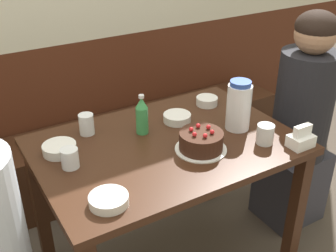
{
  "coord_description": "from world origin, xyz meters",
  "views": [
    {
      "loc": [
        -0.83,
        -1.4,
        1.72
      ],
      "look_at": [
        0.04,
        0.05,
        0.8
      ],
      "focal_mm": 45.0,
      "sensor_mm": 36.0,
      "label": 1
    }
  ],
  "objects_px": {
    "glass_shot_small": "(265,134)",
    "birthday_cake": "(201,141)",
    "napkin_holder": "(301,139)",
    "bowl_side_dish": "(59,149)",
    "glass_tumbler_short": "(86,124)",
    "soju_bottle": "(142,115)",
    "bowl_soup_white": "(109,200)",
    "bowl_sauce_shallow": "(207,101)",
    "glass_water_tall": "(70,158)",
    "person_pale_blue_shirt": "(300,129)",
    "bench_seat": "(102,157)",
    "bowl_rice_small": "(177,118)",
    "water_pitcher": "(239,106)"
  },
  "relations": [
    {
      "from": "glass_shot_small",
      "to": "birthday_cake",
      "type": "bearing_deg",
      "value": 160.4
    },
    {
      "from": "glass_shot_small",
      "to": "napkin_holder",
      "type": "bearing_deg",
      "value": -42.04
    },
    {
      "from": "bowl_side_dish",
      "to": "glass_tumbler_short",
      "type": "xyz_separation_m",
      "value": [
        0.16,
        0.1,
        0.03
      ]
    },
    {
      "from": "glass_tumbler_short",
      "to": "birthday_cake",
      "type": "bearing_deg",
      "value": -46.3
    },
    {
      "from": "soju_bottle",
      "to": "napkin_holder",
      "type": "distance_m",
      "value": 0.72
    },
    {
      "from": "bowl_soup_white",
      "to": "bowl_sauce_shallow",
      "type": "distance_m",
      "value": 0.93
    },
    {
      "from": "soju_bottle",
      "to": "glass_water_tall",
      "type": "height_order",
      "value": "soju_bottle"
    },
    {
      "from": "glass_tumbler_short",
      "to": "person_pale_blue_shirt",
      "type": "relative_size",
      "value": 0.08
    },
    {
      "from": "bowl_side_dish",
      "to": "glass_tumbler_short",
      "type": "bearing_deg",
      "value": 31.15
    },
    {
      "from": "bench_seat",
      "to": "soju_bottle",
      "type": "relative_size",
      "value": 13.77
    },
    {
      "from": "bowl_side_dish",
      "to": "glass_tumbler_short",
      "type": "relative_size",
      "value": 1.47
    },
    {
      "from": "napkin_holder",
      "to": "bowl_rice_small",
      "type": "xyz_separation_m",
      "value": [
        -0.34,
        0.48,
        -0.02
      ]
    },
    {
      "from": "bowl_sauce_shallow",
      "to": "birthday_cake",
      "type": "bearing_deg",
      "value": -128.78
    },
    {
      "from": "birthday_cake",
      "to": "bowl_sauce_shallow",
      "type": "relative_size",
      "value": 2.01
    },
    {
      "from": "soju_bottle",
      "to": "bowl_side_dish",
      "type": "bearing_deg",
      "value": 176.31
    },
    {
      "from": "water_pitcher",
      "to": "napkin_holder",
      "type": "distance_m",
      "value": 0.32
    },
    {
      "from": "bowl_side_dish",
      "to": "soju_bottle",
      "type": "bearing_deg",
      "value": -3.69
    },
    {
      "from": "bowl_sauce_shallow",
      "to": "glass_tumbler_short",
      "type": "relative_size",
      "value": 1.15
    },
    {
      "from": "napkin_holder",
      "to": "bowl_rice_small",
      "type": "relative_size",
      "value": 0.81
    },
    {
      "from": "bowl_sauce_shallow",
      "to": "glass_tumbler_short",
      "type": "height_order",
      "value": "glass_tumbler_short"
    },
    {
      "from": "soju_bottle",
      "to": "bowl_sauce_shallow",
      "type": "relative_size",
      "value": 1.7
    },
    {
      "from": "bowl_side_dish",
      "to": "bowl_rice_small",
      "type": "bearing_deg",
      "value": -1.23
    },
    {
      "from": "birthday_cake",
      "to": "person_pale_blue_shirt",
      "type": "xyz_separation_m",
      "value": [
        0.74,
        0.1,
        -0.2
      ]
    },
    {
      "from": "bowl_soup_white",
      "to": "bowl_rice_small",
      "type": "height_order",
      "value": "bowl_rice_small"
    },
    {
      "from": "birthday_cake",
      "to": "napkin_holder",
      "type": "relative_size",
      "value": 2.07
    },
    {
      "from": "glass_water_tall",
      "to": "glass_tumbler_short",
      "type": "xyz_separation_m",
      "value": [
        0.16,
        0.23,
        0.01
      ]
    },
    {
      "from": "soju_bottle",
      "to": "bowl_sauce_shallow",
      "type": "distance_m",
      "value": 0.45
    },
    {
      "from": "soju_bottle",
      "to": "glass_shot_small",
      "type": "bearing_deg",
      "value": -40.62
    },
    {
      "from": "water_pitcher",
      "to": "glass_shot_small",
      "type": "xyz_separation_m",
      "value": [
        0.02,
        -0.17,
        -0.07
      ]
    },
    {
      "from": "water_pitcher",
      "to": "soju_bottle",
      "type": "distance_m",
      "value": 0.45
    },
    {
      "from": "soju_bottle",
      "to": "glass_water_tall",
      "type": "relative_size",
      "value": 2.3
    },
    {
      "from": "bench_seat",
      "to": "bowl_sauce_shallow",
      "type": "bearing_deg",
      "value": -57.33
    },
    {
      "from": "bowl_sauce_shallow",
      "to": "glass_shot_small",
      "type": "relative_size",
      "value": 1.26
    },
    {
      "from": "bowl_sauce_shallow",
      "to": "glass_water_tall",
      "type": "xyz_separation_m",
      "value": [
        -0.82,
        -0.19,
        0.02
      ]
    },
    {
      "from": "bench_seat",
      "to": "glass_tumbler_short",
      "type": "xyz_separation_m",
      "value": [
        -0.27,
        -0.57,
        0.58
      ]
    },
    {
      "from": "glass_tumbler_short",
      "to": "person_pale_blue_shirt",
      "type": "xyz_separation_m",
      "value": [
        1.11,
        -0.29,
        -0.2
      ]
    },
    {
      "from": "person_pale_blue_shirt",
      "to": "water_pitcher",
      "type": "bearing_deg",
      "value": 2.99
    },
    {
      "from": "birthday_cake",
      "to": "water_pitcher",
      "type": "distance_m",
      "value": 0.28
    },
    {
      "from": "bench_seat",
      "to": "bowl_soup_white",
      "type": "distance_m",
      "value": 1.29
    },
    {
      "from": "soju_bottle",
      "to": "bench_seat",
      "type": "bearing_deg",
      "value": 85.94
    },
    {
      "from": "napkin_holder",
      "to": "glass_water_tall",
      "type": "xyz_separation_m",
      "value": [
        -0.93,
        0.37,
        0.0
      ]
    },
    {
      "from": "water_pitcher",
      "to": "glass_shot_small",
      "type": "bearing_deg",
      "value": -84.74
    },
    {
      "from": "birthday_cake",
      "to": "person_pale_blue_shirt",
      "type": "distance_m",
      "value": 0.77
    },
    {
      "from": "bench_seat",
      "to": "bowl_rice_small",
      "type": "distance_m",
      "value": 0.89
    },
    {
      "from": "person_pale_blue_shirt",
      "to": "glass_water_tall",
      "type": "bearing_deg",
      "value": -2.9
    },
    {
      "from": "napkin_holder",
      "to": "glass_water_tall",
      "type": "distance_m",
      "value": 1.0
    },
    {
      "from": "birthday_cake",
      "to": "person_pale_blue_shirt",
      "type": "height_order",
      "value": "person_pale_blue_shirt"
    },
    {
      "from": "water_pitcher",
      "to": "bowl_soup_white",
      "type": "xyz_separation_m",
      "value": [
        -0.76,
        -0.21,
        -0.1
      ]
    },
    {
      "from": "glass_shot_small",
      "to": "person_pale_blue_shirt",
      "type": "bearing_deg",
      "value": 23.23
    },
    {
      "from": "glass_water_tall",
      "to": "glass_tumbler_short",
      "type": "relative_size",
      "value": 0.85
    }
  ]
}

